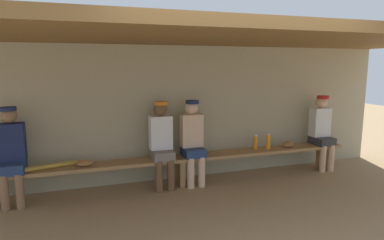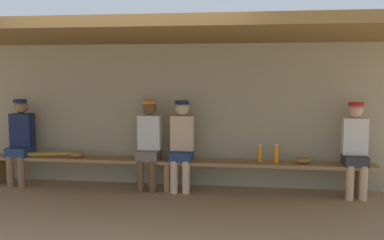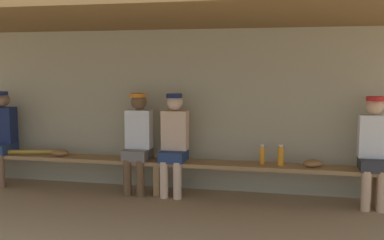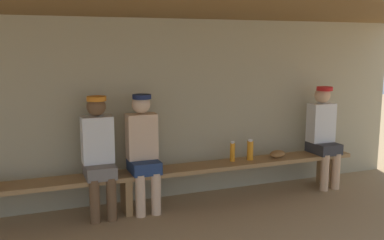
# 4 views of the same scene
# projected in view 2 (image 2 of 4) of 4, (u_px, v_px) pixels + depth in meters

# --- Properties ---
(ground_plane) EXTENTS (24.00, 24.00, 0.00)m
(ground_plane) POSITION_uv_depth(u_px,v_px,m) (143.00, 223.00, 5.27)
(ground_plane) COLOR #9E7F59
(back_wall) EXTENTS (8.00, 0.20, 2.20)m
(back_wall) POSITION_uv_depth(u_px,v_px,m) (174.00, 115.00, 7.13)
(back_wall) COLOR tan
(back_wall) RESTS_ON ground
(dugout_roof) EXTENTS (8.00, 2.80, 0.12)m
(dugout_roof) POSITION_uv_depth(u_px,v_px,m) (155.00, 33.00, 5.73)
(dugout_roof) COLOR brown
(dugout_roof) RESTS_ON back_wall
(bench) EXTENTS (6.00, 0.36, 0.46)m
(bench) POSITION_uv_depth(u_px,v_px,m) (168.00, 164.00, 6.76)
(bench) COLOR #9E7547
(bench) RESTS_ON ground
(player_middle) EXTENTS (0.34, 0.42, 1.34)m
(player_middle) POSITION_uv_depth(u_px,v_px,m) (355.00, 145.00, 6.35)
(player_middle) COLOR #333338
(player_middle) RESTS_ON ground
(player_in_blue) EXTENTS (0.34, 0.42, 1.34)m
(player_in_blue) POSITION_uv_depth(u_px,v_px,m) (182.00, 141.00, 6.70)
(player_in_blue) COLOR navy
(player_in_blue) RESTS_ON ground
(player_in_white) EXTENTS (0.34, 0.42, 1.34)m
(player_in_white) POSITION_uv_depth(u_px,v_px,m) (149.00, 140.00, 6.77)
(player_in_white) COLOR slate
(player_in_white) RESTS_ON ground
(player_shirtless_tan) EXTENTS (0.34, 0.42, 1.34)m
(player_shirtless_tan) POSITION_uv_depth(u_px,v_px,m) (21.00, 138.00, 7.06)
(player_shirtless_tan) COLOR navy
(player_shirtless_tan) RESTS_ON ground
(water_bottle_blue) EXTENTS (0.08, 0.08, 0.26)m
(water_bottle_blue) POSITION_uv_depth(u_px,v_px,m) (276.00, 154.00, 6.53)
(water_bottle_blue) COLOR orange
(water_bottle_blue) RESTS_ON bench
(water_bottle_clear) EXTENTS (0.06, 0.06, 0.25)m
(water_bottle_clear) POSITION_uv_depth(u_px,v_px,m) (260.00, 154.00, 6.59)
(water_bottle_clear) COLOR orange
(water_bottle_clear) RESTS_ON bench
(baseball_glove_tan) EXTENTS (0.29, 0.26, 0.09)m
(baseball_glove_tan) POSITION_uv_depth(u_px,v_px,m) (304.00, 160.00, 6.47)
(baseball_glove_tan) COLOR olive
(baseball_glove_tan) RESTS_ON bench
(baseball_glove_worn) EXTENTS (0.25, 0.18, 0.09)m
(baseball_glove_worn) POSITION_uv_depth(u_px,v_px,m) (77.00, 155.00, 6.93)
(baseball_glove_worn) COLOR olive
(baseball_glove_worn) RESTS_ON bench
(baseball_bat) EXTENTS (0.78, 0.25, 0.07)m
(baseball_bat) POSITION_uv_depth(u_px,v_px,m) (48.00, 154.00, 7.02)
(baseball_bat) COLOR #B28C33
(baseball_bat) RESTS_ON bench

